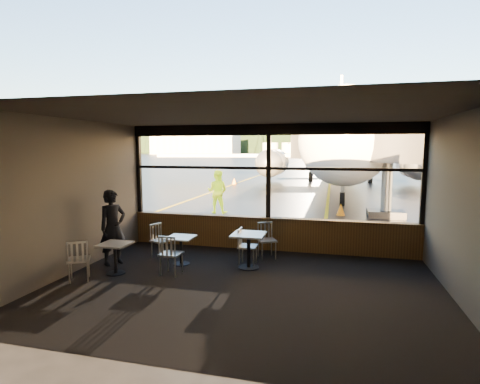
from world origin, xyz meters
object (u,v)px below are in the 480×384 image
at_px(airliner, 342,111).
at_px(jet_bridge, 382,162).
at_px(chair_near_w, 248,247).
at_px(chair_near_n, 267,241).
at_px(cone_wing, 234,181).
at_px(chair_mid_w, 161,241).
at_px(cafe_table_mid, 181,251).
at_px(cafe_table_left, 115,259).
at_px(chair_mid_s, 171,254).
at_px(ground_crew, 217,192).
at_px(cone_nose, 341,209).
at_px(passenger, 113,227).
at_px(cafe_table_near, 249,251).
at_px(chair_left_s, 79,260).

bearing_deg(airliner, jet_bridge, -85.08).
distance_m(chair_near_w, chair_near_n, 0.78).
distance_m(chair_near_n, cone_wing, 20.66).
height_order(chair_mid_w, cone_wing, chair_mid_w).
xyz_separation_m(airliner, jet_bridge, (1.28, -16.48, -3.58)).
distance_m(cafe_table_mid, cafe_table_left, 1.55).
relative_size(jet_bridge, chair_near_w, 11.62).
distance_m(cafe_table_mid, chair_near_w, 1.64).
bearing_deg(cone_wing, chair_mid_s, -78.88).
height_order(jet_bridge, cone_wing, jet_bridge).
xyz_separation_m(jet_bridge, ground_crew, (-6.82, 0.03, -1.37)).
bearing_deg(airliner, ground_crew, -108.13).
distance_m(airliner, cafe_table_mid, 24.83).
xyz_separation_m(chair_mid_s, cone_wing, (-4.23, 21.52, -0.21)).
distance_m(chair_near_w, ground_crew, 7.66).
xyz_separation_m(cone_nose, cone_wing, (-8.09, 12.73, -0.00)).
relative_size(cafe_table_mid, ground_crew, 0.37).
relative_size(airliner, chair_mid_w, 43.05).
height_order(chair_mid_w, passenger, passenger).
height_order(chair_near_w, passenger, passenger).
distance_m(cafe_table_near, cone_nose, 8.25).
distance_m(cafe_table_left, ground_crew, 8.42).
bearing_deg(cafe_table_mid, chair_mid_w, 150.75).
bearing_deg(cafe_table_near, cone_nose, 74.06).
relative_size(chair_near_n, ground_crew, 0.49).
height_order(airliner, ground_crew, airliner).
height_order(cafe_table_left, cone_nose, cafe_table_left).
bearing_deg(chair_mid_s, passenger, 170.39).
xyz_separation_m(chair_near_w, chair_mid_s, (-1.52, -1.09, 0.01)).
bearing_deg(jet_bridge, chair_near_n, -118.93).
relative_size(cafe_table_near, cafe_table_mid, 1.21).
bearing_deg(cone_wing, cafe_table_near, -74.25).
relative_size(airliner, passenger, 20.91).
height_order(jet_bridge, cafe_table_near, jet_bridge).
bearing_deg(cone_wing, passenger, -83.17).
relative_size(chair_left_s, ground_crew, 0.48).
height_order(cafe_table_left, passenger, passenger).
bearing_deg(passenger, cone_wing, 35.94).
height_order(chair_near_w, chair_left_s, chair_left_s).
distance_m(chair_near_n, passenger, 3.87).
relative_size(chair_left_s, cone_wing, 1.80).
bearing_deg(cafe_table_near, airliner, 84.01).
xyz_separation_m(cafe_table_near, chair_mid_w, (-2.40, 0.29, 0.03)).
height_order(chair_near_n, cone_wing, chair_near_n).
bearing_deg(chair_mid_w, chair_near_n, 123.41).
bearing_deg(airliner, cafe_table_mid, -99.43).
distance_m(cafe_table_near, cone_wing, 21.46).
bearing_deg(jet_bridge, cone_nose, 155.24).
relative_size(jet_bridge, cone_wing, 20.77).
bearing_deg(cone_wing, jet_bridge, -54.44).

